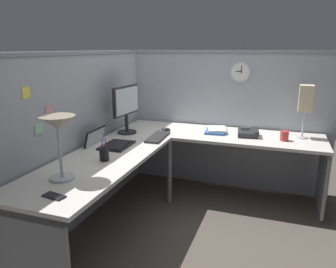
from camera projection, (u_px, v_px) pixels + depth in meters
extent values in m
plane|color=#4C443D|center=(179.00, 212.00, 3.28)|extent=(6.80, 6.80, 0.00)
cube|color=#999EA8|center=(80.00, 140.00, 3.03)|extent=(2.57, 0.10, 1.55)
cube|color=gray|center=(73.00, 53.00, 2.82)|extent=(2.57, 0.12, 0.03)
cube|color=#999EA8|center=(224.00, 121.00, 3.79)|extent=(0.10, 2.37, 1.55)
cube|color=gray|center=(227.00, 52.00, 3.59)|extent=(0.12, 2.37, 0.03)
cube|color=beige|center=(118.00, 151.00, 2.90)|extent=(2.35, 0.66, 0.03)
cube|color=beige|center=(249.00, 137.00, 3.33)|extent=(0.66, 1.49, 0.03)
cylinder|color=slate|center=(169.00, 172.00, 3.39)|extent=(0.05, 0.05, 0.70)
cube|color=slate|center=(29.00, 264.00, 1.95)|extent=(0.03, 0.58, 0.60)
cube|color=slate|center=(322.00, 179.00, 3.19)|extent=(0.58, 0.03, 0.60)
cylinder|color=#232326|center=(127.00, 132.00, 3.44)|extent=(0.20, 0.20, 0.02)
cylinder|color=#232326|center=(127.00, 123.00, 3.42)|extent=(0.04, 0.04, 0.20)
cube|color=#232326|center=(126.00, 100.00, 3.35)|extent=(0.46, 0.07, 0.30)
cube|color=silver|center=(127.00, 100.00, 3.35)|extent=(0.42, 0.04, 0.26)
cube|color=black|center=(117.00, 145.00, 2.98)|extent=(0.35, 0.25, 0.02)
cube|color=black|center=(117.00, 144.00, 2.98)|extent=(0.30, 0.19, 0.00)
cube|color=black|center=(95.00, 139.00, 3.04)|extent=(0.34, 0.08, 0.22)
cube|color=silver|center=(95.00, 140.00, 3.04)|extent=(0.31, 0.06, 0.18)
cube|color=#232326|center=(158.00, 137.00, 3.25)|extent=(0.44, 0.17, 0.02)
ellipsoid|color=black|center=(166.00, 129.00, 3.53)|extent=(0.06, 0.10, 0.03)
cylinder|color=#B7BABF|center=(62.00, 178.00, 2.24)|extent=(0.17, 0.17, 0.02)
cylinder|color=#B7BABF|center=(60.00, 151.00, 2.19)|extent=(0.02, 0.02, 0.38)
cone|color=gray|center=(57.00, 123.00, 2.14)|extent=(0.24, 0.24, 0.09)
cylinder|color=black|center=(104.00, 155.00, 2.59)|extent=(0.08, 0.08, 0.10)
cylinder|color=#1E1EB2|center=(102.00, 147.00, 2.57)|extent=(0.01, 0.01, 0.13)
cylinder|color=#B21E1E|center=(105.00, 146.00, 2.59)|extent=(0.01, 0.02, 0.13)
cylinder|color=#D8591E|center=(103.00, 145.00, 2.58)|extent=(0.03, 0.03, 0.01)
cube|color=black|center=(54.00, 196.00, 1.97)|extent=(0.09, 0.15, 0.01)
cube|color=#232326|center=(248.00, 133.00, 3.30)|extent=(0.21, 0.22, 0.10)
cube|color=#8CA58C|center=(245.00, 129.00, 3.30)|extent=(0.03, 0.09, 0.04)
cube|color=#232326|center=(257.00, 132.00, 3.28)|extent=(0.19, 0.07, 0.04)
cube|color=#335999|center=(216.00, 131.00, 3.47)|extent=(0.30, 0.23, 0.02)
cube|color=silver|center=(217.00, 129.00, 3.48)|extent=(0.30, 0.24, 0.02)
cylinder|color=#B7BABF|center=(302.00, 137.00, 3.25)|extent=(0.11, 0.11, 0.01)
cylinder|color=#B7BABF|center=(303.00, 124.00, 3.22)|extent=(0.02, 0.02, 0.27)
cube|color=beige|center=(306.00, 98.00, 3.15)|extent=(0.13, 0.13, 0.26)
cylinder|color=#B2332D|center=(284.00, 136.00, 3.15)|extent=(0.08, 0.08, 0.10)
cylinder|color=#B7BABF|center=(241.00, 72.00, 3.54)|extent=(0.03, 0.22, 0.22)
cylinder|color=white|center=(240.00, 72.00, 3.52)|extent=(0.00, 0.19, 0.19)
cube|color=black|center=(239.00, 71.00, 3.52)|extent=(0.00, 0.06, 0.01)
cube|color=black|center=(242.00, 69.00, 3.51)|extent=(0.00, 0.01, 0.08)
cube|color=#8CCC99|center=(39.00, 129.00, 2.42)|extent=(0.09, 0.00, 0.08)
cube|color=#EAD84C|center=(26.00, 93.00, 2.27)|extent=(0.08, 0.00, 0.08)
cube|color=pink|center=(49.00, 112.00, 2.51)|extent=(0.07, 0.00, 0.10)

